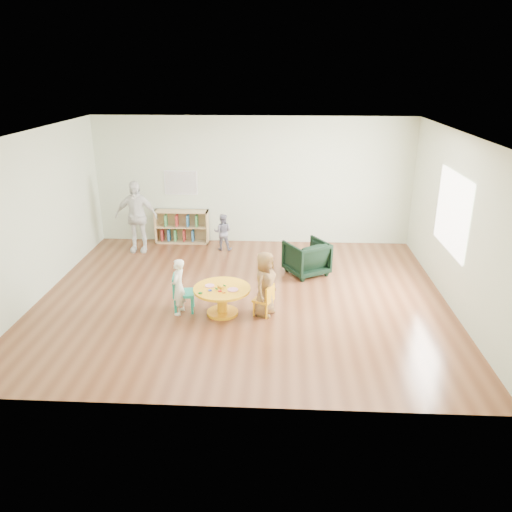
{
  "coord_description": "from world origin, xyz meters",
  "views": [
    {
      "loc": [
        0.65,
        -7.85,
        3.77
      ],
      "look_at": [
        0.25,
        -0.3,
        0.89
      ],
      "focal_mm": 35.0,
      "sensor_mm": 36.0,
      "label": 1
    }
  ],
  "objects_px": {
    "activity_table": "(222,296)",
    "kid_chair_right": "(265,299)",
    "bookshelf": "(182,227)",
    "armchair": "(306,258)",
    "toddler": "(223,232)",
    "adult_caretaker": "(136,217)",
    "child_left": "(178,287)",
    "child_right": "(265,284)",
    "kid_chair_left": "(181,292)"
  },
  "relations": [
    {
      "from": "armchair",
      "to": "toddler",
      "type": "xyz_separation_m",
      "value": [
        -1.77,
        1.28,
        0.07
      ]
    },
    {
      "from": "toddler",
      "to": "adult_caretaker",
      "type": "distance_m",
      "value": 1.87
    },
    {
      "from": "child_left",
      "to": "child_right",
      "type": "height_order",
      "value": "child_right"
    },
    {
      "from": "kid_chair_right",
      "to": "adult_caretaker",
      "type": "height_order",
      "value": "adult_caretaker"
    },
    {
      "from": "activity_table",
      "to": "toddler",
      "type": "distance_m",
      "value": 3.05
    },
    {
      "from": "activity_table",
      "to": "kid_chair_right",
      "type": "bearing_deg",
      "value": -0.8
    },
    {
      "from": "child_left",
      "to": "child_right",
      "type": "xyz_separation_m",
      "value": [
        1.38,
        0.04,
        0.07
      ]
    },
    {
      "from": "bookshelf",
      "to": "armchair",
      "type": "relative_size",
      "value": 1.65
    },
    {
      "from": "kid_chair_left",
      "to": "armchair",
      "type": "bearing_deg",
      "value": 121.68
    },
    {
      "from": "activity_table",
      "to": "bookshelf",
      "type": "xyz_separation_m",
      "value": [
        -1.33,
        3.49,
        0.05
      ]
    },
    {
      "from": "kid_chair_right",
      "to": "armchair",
      "type": "height_order",
      "value": "armchair"
    },
    {
      "from": "child_left",
      "to": "adult_caretaker",
      "type": "height_order",
      "value": "adult_caretaker"
    },
    {
      "from": "adult_caretaker",
      "to": "activity_table",
      "type": "bearing_deg",
      "value": -54.27
    },
    {
      "from": "kid_chair_left",
      "to": "toddler",
      "type": "bearing_deg",
      "value": 166.52
    },
    {
      "from": "child_left",
      "to": "bookshelf",
      "type": "bearing_deg",
      "value": -161.18
    },
    {
      "from": "armchair",
      "to": "activity_table",
      "type": "bearing_deg",
      "value": 19.65
    },
    {
      "from": "kid_chair_left",
      "to": "activity_table",
      "type": "bearing_deg",
      "value": 76.94
    },
    {
      "from": "kid_chair_left",
      "to": "child_left",
      "type": "xyz_separation_m",
      "value": [
        -0.01,
        -0.09,
        0.13
      ]
    },
    {
      "from": "bookshelf",
      "to": "toddler",
      "type": "height_order",
      "value": "toddler"
    },
    {
      "from": "activity_table",
      "to": "kid_chair_left",
      "type": "height_order",
      "value": "kid_chair_left"
    },
    {
      "from": "child_left",
      "to": "adult_caretaker",
      "type": "relative_size",
      "value": 0.61
    },
    {
      "from": "kid_chair_right",
      "to": "adult_caretaker",
      "type": "xyz_separation_m",
      "value": [
        -2.87,
        2.87,
        0.49
      ]
    },
    {
      "from": "bookshelf",
      "to": "adult_caretaker",
      "type": "bearing_deg",
      "value": -143.05
    },
    {
      "from": "kid_chair_left",
      "to": "child_right",
      "type": "relative_size",
      "value": 0.58
    },
    {
      "from": "activity_table",
      "to": "armchair",
      "type": "relative_size",
      "value": 1.26
    },
    {
      "from": "activity_table",
      "to": "kid_chair_left",
      "type": "relative_size",
      "value": 1.47
    },
    {
      "from": "adult_caretaker",
      "to": "armchair",
      "type": "bearing_deg",
      "value": -18.54
    },
    {
      "from": "kid_chair_right",
      "to": "activity_table",
      "type": "bearing_deg",
      "value": 113.6
    },
    {
      "from": "kid_chair_left",
      "to": "adult_caretaker",
      "type": "relative_size",
      "value": 0.4
    },
    {
      "from": "activity_table",
      "to": "armchair",
      "type": "distance_m",
      "value": 2.26
    },
    {
      "from": "kid_chair_left",
      "to": "child_left",
      "type": "relative_size",
      "value": 0.67
    },
    {
      "from": "kid_chair_right",
      "to": "child_right",
      "type": "relative_size",
      "value": 0.49
    },
    {
      "from": "child_right",
      "to": "toddler",
      "type": "relative_size",
      "value": 1.33
    },
    {
      "from": "toddler",
      "to": "adult_caretaker",
      "type": "bearing_deg",
      "value": 7.61
    },
    {
      "from": "bookshelf",
      "to": "adult_caretaker",
      "type": "height_order",
      "value": "adult_caretaker"
    },
    {
      "from": "activity_table",
      "to": "adult_caretaker",
      "type": "distance_m",
      "value": 3.62
    },
    {
      "from": "activity_table",
      "to": "kid_chair_left",
      "type": "xyz_separation_m",
      "value": [
        -0.68,
        0.07,
        0.02
      ]
    },
    {
      "from": "armchair",
      "to": "adult_caretaker",
      "type": "bearing_deg",
      "value": -48.34
    },
    {
      "from": "child_right",
      "to": "adult_caretaker",
      "type": "bearing_deg",
      "value": 66.99
    },
    {
      "from": "armchair",
      "to": "kid_chair_left",
      "type": "bearing_deg",
      "value": 7.3
    },
    {
      "from": "kid_chair_left",
      "to": "child_left",
      "type": "bearing_deg",
      "value": -15.45
    },
    {
      "from": "activity_table",
      "to": "toddler",
      "type": "relative_size",
      "value": 1.14
    },
    {
      "from": "kid_chair_left",
      "to": "armchair",
      "type": "relative_size",
      "value": 0.86
    },
    {
      "from": "child_left",
      "to": "activity_table",
      "type": "bearing_deg",
      "value": 100.08
    },
    {
      "from": "bookshelf",
      "to": "adult_caretaker",
      "type": "distance_m",
      "value": 1.12
    },
    {
      "from": "bookshelf",
      "to": "child_right",
      "type": "relative_size",
      "value": 1.12
    },
    {
      "from": "bookshelf",
      "to": "adult_caretaker",
      "type": "xyz_separation_m",
      "value": [
        -0.84,
        -0.63,
        0.41
      ]
    },
    {
      "from": "toddler",
      "to": "adult_caretaker",
      "type": "height_order",
      "value": "adult_caretaker"
    },
    {
      "from": "activity_table",
      "to": "adult_caretaker",
      "type": "relative_size",
      "value": 0.59
    },
    {
      "from": "kid_chair_right",
      "to": "child_left",
      "type": "bearing_deg",
      "value": 114.77
    }
  ]
}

